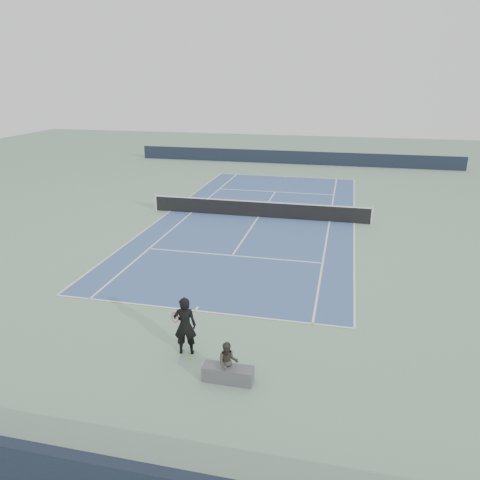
% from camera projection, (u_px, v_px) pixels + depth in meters
% --- Properties ---
extents(ground, '(80.00, 80.00, 0.00)m').
position_uv_depth(ground, '(258.00, 217.00, 27.42)').
color(ground, gray).
extents(court_surface, '(10.97, 23.77, 0.01)m').
position_uv_depth(court_surface, '(258.00, 217.00, 27.41)').
color(court_surface, '#3A578B').
rests_on(court_surface, ground).
extents(tennis_net, '(12.90, 0.10, 1.07)m').
position_uv_depth(tennis_net, '(258.00, 209.00, 27.25)').
color(tennis_net, silver).
rests_on(tennis_net, ground).
extents(windscreen_far, '(30.00, 0.25, 1.20)m').
position_uv_depth(windscreen_far, '(294.00, 158.00, 43.65)').
color(windscreen_far, black).
rests_on(windscreen_far, ground).
extents(windscreen_near, '(30.00, 0.25, 1.20)m').
position_uv_depth(windscreen_near, '(64.00, 477.00, 8.94)').
color(windscreen_near, black).
rests_on(windscreen_near, ground).
extents(tennis_player, '(0.84, 0.63, 1.83)m').
position_uv_depth(tennis_player, '(185.00, 326.00, 13.72)').
color(tennis_player, black).
rests_on(tennis_player, ground).
extents(tennis_ball, '(0.07, 0.07, 0.07)m').
position_uv_depth(tennis_ball, '(190.00, 358.00, 13.69)').
color(tennis_ball, '#BDE62F').
rests_on(tennis_ball, ground).
extents(spectator_bench, '(1.44, 0.76, 1.18)m').
position_uv_depth(spectator_bench, '(228.00, 368.00, 12.58)').
color(spectator_bench, '#4F5054').
rests_on(spectator_bench, ground).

